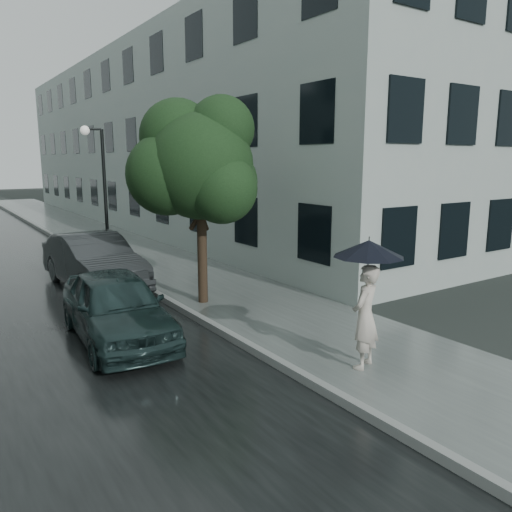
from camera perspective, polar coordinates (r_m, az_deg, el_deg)
ground at (r=9.78m, az=9.40°, el=-9.98°), size 120.00×120.00×0.00m
sidewalk at (r=20.05m, az=-14.07°, el=0.66°), size 3.50×60.00×0.01m
kerb_near at (r=19.51m, az=-19.12°, el=0.32°), size 0.15×60.00×0.15m
building_near at (r=28.67m, az=-9.65°, el=12.86°), size 7.02×36.00×9.00m
pedestrian at (r=8.57m, az=12.35°, el=-6.79°), size 0.76×0.65×1.77m
umbrella at (r=8.33m, az=12.76°, el=0.83°), size 1.40×1.40×1.30m
street_tree at (r=12.09m, az=-6.60°, el=10.33°), size 3.29×2.99×4.96m
lamp_post at (r=18.66m, az=-17.43°, el=7.98°), size 0.83×0.42×4.62m
car_near at (r=10.05m, az=-15.66°, el=-5.57°), size 1.86×4.07×1.35m
car_far at (r=14.37m, az=-18.06°, el=-0.54°), size 1.85×4.55×1.47m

